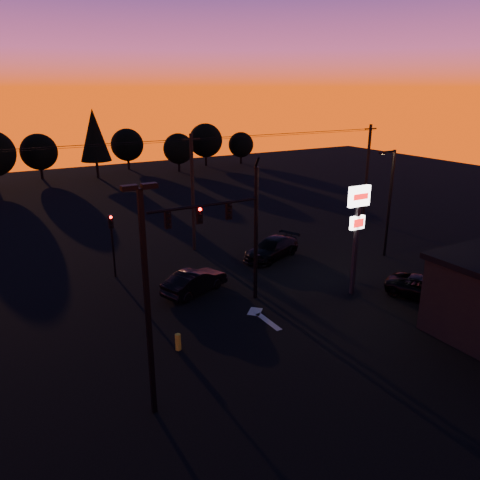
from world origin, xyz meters
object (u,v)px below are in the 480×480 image
object	(u,v)px
traffic_signal_mast	(232,224)
car_right	(272,248)
secondary_signal	(112,237)
car_mid	(195,281)
parking_lot_light	(146,290)
suv_parked	(427,289)
streetlight	(389,199)
pylon_sign	(358,218)
bollard	(178,342)

from	to	relation	value
traffic_signal_mast	car_right	bearing A→B (deg)	40.22
secondary_signal	car_right	distance (m)	11.64
car_mid	car_right	xyz separation A→B (m)	(7.61, 2.83, 0.01)
parking_lot_light	secondary_signal	bearing A→B (deg)	80.21
secondary_signal	suv_parked	xyz separation A→B (m)	(15.37, -12.84, -2.19)
streetlight	pylon_sign	bearing A→B (deg)	-149.92
parking_lot_light	car_mid	world-z (taller)	parking_lot_light
parking_lot_light	car_right	world-z (taller)	parking_lot_light
streetlight	bollard	size ratio (longest dim) A/B	9.50
traffic_signal_mast	secondary_signal	xyz separation A→B (m)	(-4.90, 7.49, -2.07)
traffic_signal_mast	car_right	xyz separation A→B (m)	(6.35, 5.37, -4.19)
parking_lot_light	car_right	size ratio (longest dim) A/B	1.78
car_mid	streetlight	bearing A→B (deg)	-114.82
streetlight	car_mid	size ratio (longest dim) A/B	1.79
secondary_signal	parking_lot_light	bearing A→B (deg)	-99.79
secondary_signal	parking_lot_light	size ratio (longest dim) A/B	0.48
traffic_signal_mast	pylon_sign	size ratio (longest dim) A/B	1.26
secondary_signal	suv_parked	distance (m)	20.15
car_right	suv_parked	distance (m)	11.48
traffic_signal_mast	suv_parked	xyz separation A→B (m)	(10.47, -5.35, -4.27)
bollard	secondary_signal	bearing A→B (deg)	90.55
secondary_signal	streetlight	world-z (taller)	streetlight
traffic_signal_mast	car_mid	xyz separation A→B (m)	(-1.27, 2.53, -4.20)
pylon_sign	streetlight	xyz separation A→B (m)	(6.91, 4.00, -0.49)
secondary_signal	bollard	xyz separation A→B (m)	(0.10, -10.69, -2.44)
suv_parked	secondary_signal	bearing A→B (deg)	117.94
pylon_sign	car_mid	bearing A→B (deg)	148.98
streetlight	suv_parked	world-z (taller)	streetlight
parking_lot_light	streetlight	bearing A→B (deg)	21.65
traffic_signal_mast	bollard	size ratio (longest dim) A/B	10.19
streetlight	car_right	world-z (taller)	streetlight
streetlight	car_right	bearing A→B (deg)	153.27
traffic_signal_mast	suv_parked	size ratio (longest dim) A/B	1.78
secondary_signal	bollard	bearing A→B (deg)	-89.45
traffic_signal_mast	car_mid	world-z (taller)	traffic_signal_mast
pylon_sign	car_mid	distance (m)	10.61
pylon_sign	streetlight	size ratio (longest dim) A/B	0.85
traffic_signal_mast	car_right	distance (m)	9.31
parking_lot_light	pylon_sign	world-z (taller)	parking_lot_light
pylon_sign	car_mid	world-z (taller)	pylon_sign
secondary_signal	parking_lot_light	xyz separation A→B (m)	(-2.50, -14.49, 2.41)
streetlight	car_mid	distance (m)	15.74
pylon_sign	bollard	bearing A→B (deg)	-176.62
parking_lot_light	bollard	world-z (taller)	parking_lot_light
pylon_sign	suv_parked	size ratio (longest dim) A/B	1.41
streetlight	traffic_signal_mast	bearing A→B (deg)	-173.86
parking_lot_light	traffic_signal_mast	bearing A→B (deg)	43.37
pylon_sign	car_right	xyz separation A→B (m)	(-0.75, 7.86, -4.17)
bollard	suv_parked	world-z (taller)	suv_parked
bollard	suv_parked	bearing A→B (deg)	-8.01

